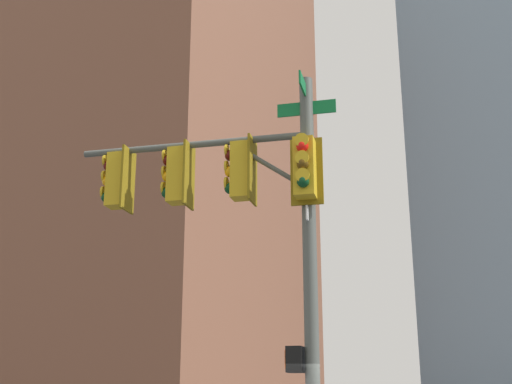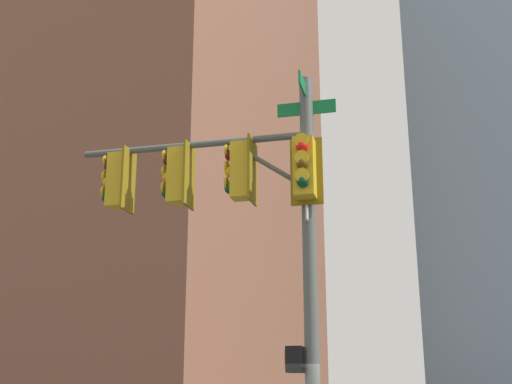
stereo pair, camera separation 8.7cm
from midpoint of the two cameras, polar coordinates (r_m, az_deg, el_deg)
The scene contains 3 objects.
signal_pole_assembly at distance 11.47m, azimuth -1.28°, elevation -1.69°, with size 1.51×4.60×7.35m.
building_brick_nearside at distance 46.55m, azimuth -11.64°, elevation 5.89°, with size 18.66×21.83×39.29m, color brown.
building_brick_midblock at distance 67.50m, azimuth -5.02°, elevation 0.66°, with size 18.50×17.33×44.24m, color brown.
Camera 1 is at (9.96, 3.98, 2.02)m, focal length 47.73 mm.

